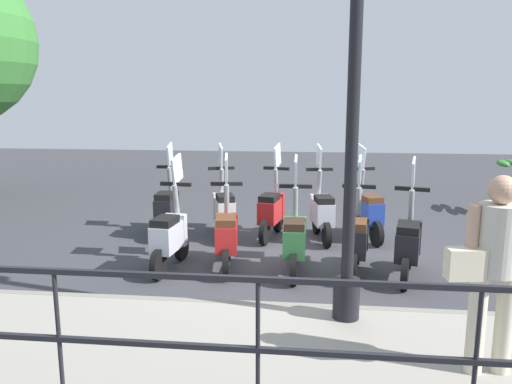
# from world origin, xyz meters

# --- Properties ---
(ground_plane) EXTENTS (28.00, 28.00, 0.00)m
(ground_plane) POSITION_xyz_m (0.00, 0.00, 0.00)
(ground_plane) COLOR #38383D
(promenade_walkway) EXTENTS (2.20, 20.00, 0.15)m
(promenade_walkway) POSITION_xyz_m (-3.15, 0.00, 0.07)
(promenade_walkway) COLOR gray
(promenade_walkway) RESTS_ON ground_plane
(fence_railing) EXTENTS (0.04, 16.03, 1.07)m
(fence_railing) POSITION_xyz_m (-4.20, -0.00, 0.90)
(fence_railing) COLOR black
(fence_railing) RESTS_ON promenade_walkway
(lamp_post_near) EXTENTS (0.26, 0.90, 4.43)m
(lamp_post_near) POSITION_xyz_m (-2.40, -0.69, 2.12)
(lamp_post_near) COLOR black
(lamp_post_near) RESTS_ON promenade_walkway
(pedestrian_with_bag) EXTENTS (0.36, 0.64, 1.59)m
(pedestrian_with_bag) POSITION_xyz_m (-3.29, -1.72, 1.08)
(pedestrian_with_bag) COLOR beige
(pedestrian_with_bag) RESTS_ON promenade_walkway
(scooter_near_0) EXTENTS (1.21, 0.51, 1.54)m
(scooter_near_0) POSITION_xyz_m (-0.82, -1.56, 0.48)
(scooter_near_0) COLOR black
(scooter_near_0) RESTS_ON ground_plane
(scooter_near_1) EXTENTS (1.23, 0.45, 1.54)m
(scooter_near_1) POSITION_xyz_m (-0.71, -0.92, 0.48)
(scooter_near_1) COLOR black
(scooter_near_1) RESTS_ON ground_plane
(scooter_near_2) EXTENTS (1.23, 0.44, 1.54)m
(scooter_near_2) POSITION_xyz_m (-0.80, -0.12, 0.48)
(scooter_near_2) COLOR black
(scooter_near_2) RESTS_ON ground_plane
(scooter_near_3) EXTENTS (1.23, 0.45, 1.54)m
(scooter_near_3) POSITION_xyz_m (-0.71, 0.80, 0.48)
(scooter_near_3) COLOR black
(scooter_near_3) RESTS_ON ground_plane
(scooter_near_4) EXTENTS (1.23, 0.44, 1.54)m
(scooter_near_4) POSITION_xyz_m (-0.81, 1.56, 0.48)
(scooter_near_4) COLOR black
(scooter_near_4) RESTS_ON ground_plane
(scooter_far_0) EXTENTS (1.20, 0.54, 1.54)m
(scooter_far_0) POSITION_xyz_m (0.96, -1.24, 0.48)
(scooter_far_0) COLOR black
(scooter_far_0) RESTS_ON ground_plane
(scooter_far_1) EXTENTS (1.22, 0.48, 1.54)m
(scooter_far_1) POSITION_xyz_m (0.82, -0.50, 0.48)
(scooter_far_1) COLOR black
(scooter_far_1) RESTS_ON ground_plane
(scooter_far_2) EXTENTS (1.22, 0.49, 1.54)m
(scooter_far_2) POSITION_xyz_m (0.86, 0.31, 0.48)
(scooter_far_2) COLOR black
(scooter_far_2) RESTS_ON ground_plane
(scooter_far_3) EXTENTS (1.19, 0.55, 1.54)m
(scooter_far_3) POSITION_xyz_m (0.78, 1.10, 0.48)
(scooter_far_3) COLOR black
(scooter_far_3) RESTS_ON ground_plane
(scooter_far_4) EXTENTS (1.23, 0.44, 1.54)m
(scooter_far_4) POSITION_xyz_m (0.83, 2.07, 0.48)
(scooter_far_4) COLOR black
(scooter_far_4) RESTS_ON ground_plane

